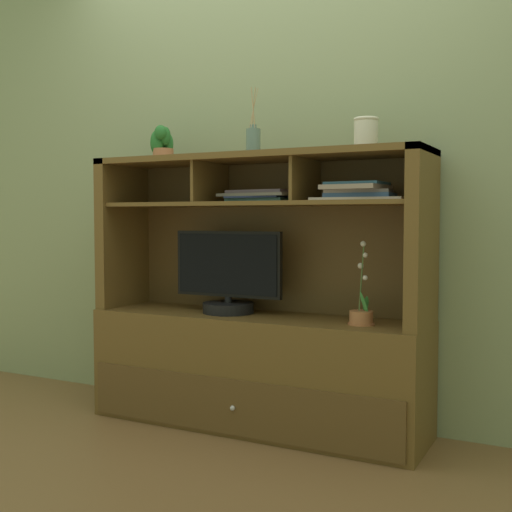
{
  "coord_description": "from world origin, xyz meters",
  "views": [
    {
      "loc": [
        1.44,
        -2.81,
        1.02
      ],
      "look_at": [
        0.0,
        0.0,
        0.84
      ],
      "focal_mm": 45.89,
      "sensor_mm": 36.0,
      "label": 1
    }
  ],
  "objects_px": {
    "media_console": "(257,341)",
    "potted_orchid": "(361,314)",
    "magazine_stack_centre": "(262,196)",
    "ceramic_vase": "(366,133)",
    "magazine_stack_left": "(359,192)",
    "tv_monitor": "(228,279)",
    "diffuser_bottle": "(253,140)",
    "potted_succulent": "(162,144)"
  },
  "relations": [
    {
      "from": "magazine_stack_centre",
      "to": "diffuser_bottle",
      "type": "bearing_deg",
      "value": -100.2
    },
    {
      "from": "media_console",
      "to": "tv_monitor",
      "type": "bearing_deg",
      "value": -176.26
    },
    {
      "from": "media_console",
      "to": "ceramic_vase",
      "type": "height_order",
      "value": "ceramic_vase"
    },
    {
      "from": "magazine_stack_left",
      "to": "ceramic_vase",
      "type": "distance_m",
      "value": 0.27
    },
    {
      "from": "diffuser_bottle",
      "to": "ceramic_vase",
      "type": "relative_size",
      "value": 2.22
    },
    {
      "from": "magazine_stack_centre",
      "to": "media_console",
      "type": "bearing_deg",
      "value": -109.94
    },
    {
      "from": "media_console",
      "to": "ceramic_vase",
      "type": "bearing_deg",
      "value": 1.11
    },
    {
      "from": "media_console",
      "to": "potted_orchid",
      "type": "bearing_deg",
      "value": -5.14
    },
    {
      "from": "media_console",
      "to": "tv_monitor",
      "type": "height_order",
      "value": "media_console"
    },
    {
      "from": "diffuser_bottle",
      "to": "potted_succulent",
      "type": "xyz_separation_m",
      "value": [
        -0.54,
        0.03,
        0.01
      ]
    },
    {
      "from": "tv_monitor",
      "to": "diffuser_bottle",
      "type": "xyz_separation_m",
      "value": [
        0.15,
        -0.03,
        0.67
      ]
    },
    {
      "from": "diffuser_bottle",
      "to": "tv_monitor",
      "type": "bearing_deg",
      "value": 170.76
    },
    {
      "from": "magazine_stack_left",
      "to": "ceramic_vase",
      "type": "bearing_deg",
      "value": 70.3
    },
    {
      "from": "media_console",
      "to": "potted_orchid",
      "type": "relative_size",
      "value": 4.47
    },
    {
      "from": "media_console",
      "to": "magazine_stack_centre",
      "type": "distance_m",
      "value": 0.71
    },
    {
      "from": "media_console",
      "to": "tv_monitor",
      "type": "distance_m",
      "value": 0.34
    },
    {
      "from": "magazine_stack_left",
      "to": "diffuser_bottle",
      "type": "relative_size",
      "value": 1.33
    },
    {
      "from": "magazine_stack_left",
      "to": "potted_succulent",
      "type": "bearing_deg",
      "value": 178.65
    },
    {
      "from": "diffuser_bottle",
      "to": "media_console",
      "type": "bearing_deg",
      "value": 90.0
    },
    {
      "from": "potted_orchid",
      "to": "tv_monitor",
      "type": "bearing_deg",
      "value": 176.81
    },
    {
      "from": "magazine_stack_centre",
      "to": "ceramic_vase",
      "type": "height_order",
      "value": "ceramic_vase"
    },
    {
      "from": "magazine_stack_centre",
      "to": "potted_succulent",
      "type": "bearing_deg",
      "value": -175.4
    },
    {
      "from": "magazine_stack_left",
      "to": "diffuser_bottle",
      "type": "bearing_deg",
      "value": 180.0
    },
    {
      "from": "media_console",
      "to": "potted_orchid",
      "type": "height_order",
      "value": "media_console"
    },
    {
      "from": "potted_orchid",
      "to": "potted_succulent",
      "type": "bearing_deg",
      "value": 177.95
    },
    {
      "from": "magazine_stack_left",
      "to": "media_console",
      "type": "bearing_deg",
      "value": 176.15
    },
    {
      "from": "media_console",
      "to": "potted_succulent",
      "type": "height_order",
      "value": "potted_succulent"
    },
    {
      "from": "potted_orchid",
      "to": "magazine_stack_left",
      "type": "distance_m",
      "value": 0.54
    },
    {
      "from": "media_console",
      "to": "tv_monitor",
      "type": "relative_size",
      "value": 2.87
    },
    {
      "from": "magazine_stack_centre",
      "to": "ceramic_vase",
      "type": "bearing_deg",
      "value": -2.63
    },
    {
      "from": "media_console",
      "to": "ceramic_vase",
      "type": "xyz_separation_m",
      "value": [
        0.54,
        0.01,
        0.98
      ]
    },
    {
      "from": "media_console",
      "to": "magazine_stack_left",
      "type": "relative_size",
      "value": 3.97
    },
    {
      "from": "magazine_stack_centre",
      "to": "potted_succulent",
      "type": "relative_size",
      "value": 2.37
    },
    {
      "from": "magazine_stack_centre",
      "to": "tv_monitor",
      "type": "bearing_deg",
      "value": -165.01
    },
    {
      "from": "potted_succulent",
      "to": "media_console",
      "type": "bearing_deg",
      "value": 1.07
    },
    {
      "from": "magazine_stack_centre",
      "to": "potted_orchid",
      "type": "bearing_deg",
      "value": -8.93
    },
    {
      "from": "tv_monitor",
      "to": "magazine_stack_centre",
      "type": "distance_m",
      "value": 0.45
    },
    {
      "from": "media_console",
      "to": "diffuser_bottle",
      "type": "bearing_deg",
      "value": -90.0
    },
    {
      "from": "magazine_stack_left",
      "to": "ceramic_vase",
      "type": "height_order",
      "value": "ceramic_vase"
    },
    {
      "from": "magazine_stack_centre",
      "to": "potted_succulent",
      "type": "xyz_separation_m",
      "value": [
        -0.56,
        -0.04,
        0.28
      ]
    },
    {
      "from": "potted_orchid",
      "to": "magazine_stack_left",
      "type": "xyz_separation_m",
      "value": [
        -0.02,
        0.01,
        0.54
      ]
    },
    {
      "from": "potted_orchid",
      "to": "potted_succulent",
      "type": "xyz_separation_m",
      "value": [
        -1.09,
        0.04,
        0.81
      ]
    }
  ]
}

